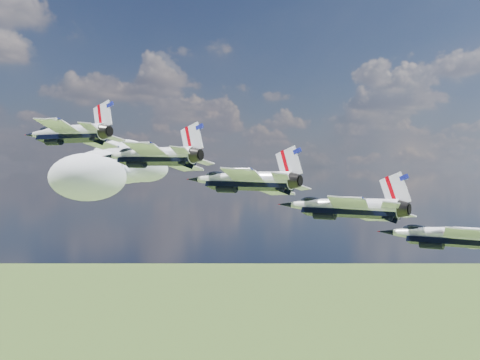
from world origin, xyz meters
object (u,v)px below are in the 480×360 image
jet_2 (240,180)px  jet_1 (149,156)px  jet_0 (65,133)px  jet_4 (448,236)px  jet_3 (339,207)px

jet_2 → jet_1: bearing=107.2°
jet_0 → jet_2: bearing=-72.8°
jet_4 → jet_0: bearing=107.2°
jet_3 → jet_1: bearing=107.2°
jet_1 → jet_4: 33.24m
jet_1 → jet_4: size_ratio=1.00×
jet_1 → jet_4: jet_1 is taller
jet_0 → jet_4: 44.31m
jet_1 → jet_4: (21.48, -24.03, -8.11)m
jet_0 → jet_1: jet_0 is taller
jet_0 → jet_4: bearing=-72.8°
jet_1 → jet_4: bearing=-72.8°
jet_0 → jet_3: 33.24m
jet_1 → jet_3: jet_1 is taller
jet_2 → jet_4: jet_2 is taller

